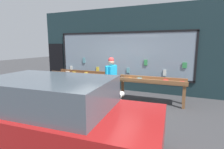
% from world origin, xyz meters
% --- Properties ---
extents(ground_plane, '(40.00, 40.00, 0.00)m').
position_xyz_m(ground_plane, '(0.00, 0.00, 0.00)').
color(ground_plane, '#38383A').
extents(shopfront_facade, '(8.55, 0.29, 3.65)m').
position_xyz_m(shopfront_facade, '(-0.05, 2.39, 1.80)').
color(shopfront_facade, '#192D33').
rests_on(shopfront_facade, ground_plane).
extents(display_table_left, '(2.45, 0.72, 0.95)m').
position_xyz_m(display_table_left, '(-1.45, 1.02, 0.76)').
color(display_table_left, brown).
rests_on(display_table_left, ground_plane).
extents(display_table_right, '(2.45, 0.72, 0.90)m').
position_xyz_m(display_table_right, '(1.45, 1.02, 0.72)').
color(display_table_right, brown).
rests_on(display_table_right, ground_plane).
extents(person_browsing, '(0.28, 0.64, 1.62)m').
position_xyz_m(person_browsing, '(0.17, 0.46, 0.94)').
color(person_browsing, '#4C382D').
rests_on(person_browsing, ground_plane).
extents(small_dog, '(0.33, 0.61, 0.45)m').
position_xyz_m(small_dog, '(0.50, 0.31, 0.31)').
color(small_dog, white).
rests_on(small_dog, ground_plane).
extents(parked_car, '(4.49, 2.17, 1.41)m').
position_xyz_m(parked_car, '(0.12, -2.54, 0.74)').
color(parked_car, '#A51919').
rests_on(parked_car, ground_plane).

